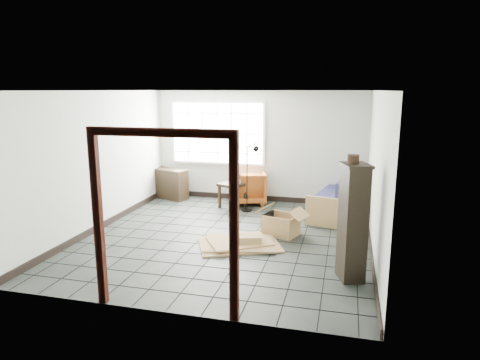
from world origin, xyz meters
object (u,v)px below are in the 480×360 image
(futon_sofa, at_px, (339,201))
(side_table, at_px, (232,187))
(armchair, at_px, (247,186))
(tall_shelf, at_px, (353,222))

(futon_sofa, distance_m, side_table, 2.35)
(futon_sofa, relative_size, armchair, 2.45)
(futon_sofa, bearing_deg, armchair, 179.50)
(side_table, distance_m, tall_shelf, 4.13)
(futon_sofa, height_order, tall_shelf, tall_shelf)
(futon_sofa, relative_size, side_table, 3.09)
(armchair, distance_m, side_table, 0.50)
(armchair, bearing_deg, futon_sofa, 149.04)
(side_table, xyz_separation_m, tall_shelf, (2.59, -3.20, 0.37))
(futon_sofa, relative_size, tall_shelf, 1.26)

